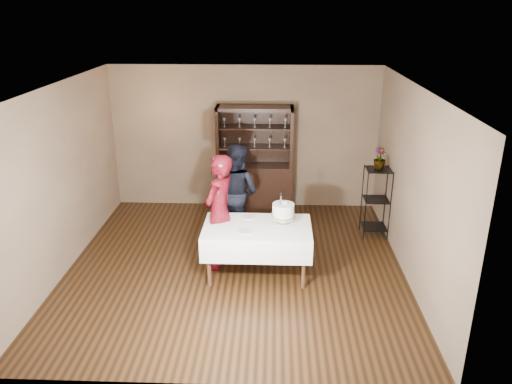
% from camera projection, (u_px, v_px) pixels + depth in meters
% --- Properties ---
extents(floor, '(5.00, 5.00, 0.00)m').
position_uv_depth(floor, '(236.00, 266.00, 7.56)').
color(floor, black).
rests_on(floor, ground).
extents(ceiling, '(5.00, 5.00, 0.00)m').
position_uv_depth(ceiling, '(233.00, 87.00, 6.59)').
color(ceiling, white).
rests_on(ceiling, back_wall).
extents(back_wall, '(5.00, 0.02, 2.70)m').
position_uv_depth(back_wall, '(245.00, 138.00, 9.41)').
color(back_wall, brown).
rests_on(back_wall, floor).
extents(wall_left, '(0.02, 5.00, 2.70)m').
position_uv_depth(wall_left, '(61.00, 180.00, 7.17)').
color(wall_left, brown).
rests_on(wall_left, floor).
extents(wall_right, '(0.02, 5.00, 2.70)m').
position_uv_depth(wall_right, '(412.00, 185.00, 6.99)').
color(wall_right, brown).
rests_on(wall_right, floor).
extents(china_hutch, '(1.40, 0.48, 2.00)m').
position_uv_depth(china_hutch, '(255.00, 177.00, 9.42)').
color(china_hutch, black).
rests_on(china_hutch, floor).
extents(plant_etagere, '(0.42, 0.42, 1.20)m').
position_uv_depth(plant_etagere, '(376.00, 199.00, 8.36)').
color(plant_etagere, black).
rests_on(plant_etagere, floor).
extents(cake_table, '(1.54, 0.95, 0.77)m').
position_uv_depth(cake_table, '(257.00, 238.00, 7.15)').
color(cake_table, white).
rests_on(cake_table, floor).
extents(woman, '(0.64, 0.75, 1.75)m').
position_uv_depth(woman, '(219.00, 212.00, 7.29)').
color(woman, '#3A0705').
rests_on(woman, floor).
extents(man, '(1.01, 0.95, 1.64)m').
position_uv_depth(man, '(237.00, 192.00, 8.22)').
color(man, black).
rests_on(man, floor).
extents(cake, '(0.38, 0.38, 0.48)m').
position_uv_depth(cake, '(283.00, 211.00, 7.10)').
color(cake, silver).
rests_on(cake, cake_table).
extents(plate_near, '(0.23, 0.23, 0.01)m').
position_uv_depth(plate_near, '(245.00, 232.00, 6.90)').
color(plate_near, silver).
rests_on(plate_near, cake_table).
extents(plate_far, '(0.22, 0.22, 0.01)m').
position_uv_depth(plate_far, '(249.00, 217.00, 7.37)').
color(plate_far, silver).
rests_on(plate_far, cake_table).
extents(potted_plant, '(0.27, 0.27, 0.35)m').
position_uv_depth(potted_plant, '(380.00, 158.00, 8.14)').
color(potted_plant, '#4E7135').
rests_on(potted_plant, plant_etagere).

